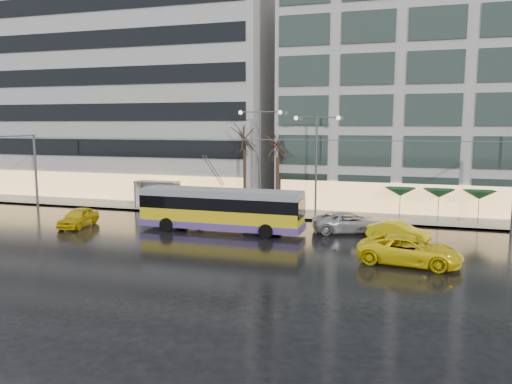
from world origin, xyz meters
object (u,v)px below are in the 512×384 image
at_px(trolleybus, 221,211).
at_px(street_lamp_near, 260,147).
at_px(taxi_a, 78,217).
at_px(bus_shelter, 155,188).

relative_size(trolleybus, street_lamp_near, 1.37).
bearing_deg(taxi_a, bus_shelter, 71.42).
height_order(street_lamp_near, taxi_a, street_lamp_near).
relative_size(bus_shelter, taxi_a, 0.98).
bearing_deg(trolleybus, taxi_a, -171.66).
distance_m(street_lamp_near, taxi_a, 16.21).
relative_size(trolleybus, taxi_a, 2.89).
bearing_deg(bus_shelter, trolleybus, -38.42).
distance_m(bus_shelter, street_lamp_near, 11.14).
distance_m(bus_shelter, taxi_a, 9.52).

